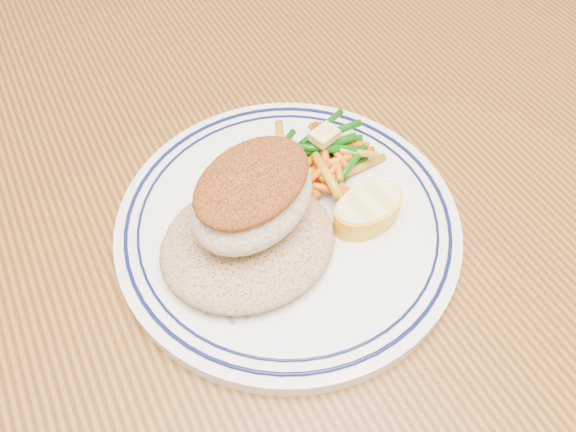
% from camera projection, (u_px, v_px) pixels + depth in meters
% --- Properties ---
extents(dining_table, '(1.50, 0.90, 0.75)m').
position_uv_depth(dining_table, '(253.00, 283.00, 0.55)').
color(dining_table, '#512E10').
rests_on(dining_table, ground).
extents(plate, '(0.28, 0.28, 0.02)m').
position_uv_depth(plate, '(288.00, 224.00, 0.46)').
color(plate, white).
rests_on(plate, dining_table).
extents(rice_pilaf, '(0.14, 0.12, 0.03)m').
position_uv_depth(rice_pilaf, '(248.00, 240.00, 0.43)').
color(rice_pilaf, '#9B764D').
rests_on(rice_pilaf, plate).
extents(fish_fillet, '(0.13, 0.11, 0.05)m').
position_uv_depth(fish_fillet, '(253.00, 196.00, 0.41)').
color(fish_fillet, beige).
rests_on(fish_fillet, rice_pilaf).
extents(vegetable_pile, '(0.11, 0.10, 0.03)m').
position_uv_depth(vegetable_pile, '(323.00, 158.00, 0.48)').
color(vegetable_pile, '#D9530A').
rests_on(vegetable_pile, plate).
extents(butter_pat, '(0.03, 0.02, 0.01)m').
position_uv_depth(butter_pat, '(324.00, 135.00, 0.47)').
color(butter_pat, '#EFD575').
rests_on(butter_pat, vegetable_pile).
extents(lemon_wedge, '(0.06, 0.06, 0.02)m').
position_uv_depth(lemon_wedge, '(368.00, 209.00, 0.45)').
color(lemon_wedge, yellow).
rests_on(lemon_wedge, plate).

